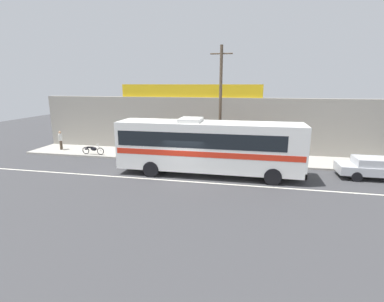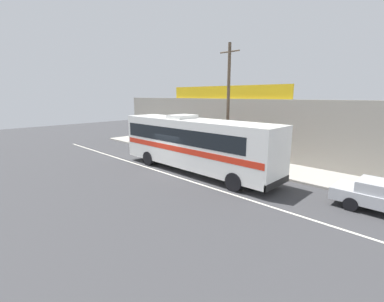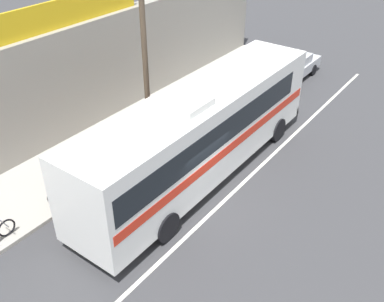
{
  "view_description": "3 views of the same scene",
  "coord_description": "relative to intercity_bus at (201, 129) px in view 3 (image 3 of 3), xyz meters",
  "views": [
    {
      "loc": [
        3.95,
        -17.09,
        5.99
      ],
      "look_at": [
        0.21,
        1.33,
        1.46
      ],
      "focal_mm": 26.37,
      "sensor_mm": 36.0,
      "label": 1
    },
    {
      "loc": [
        13.35,
        -11.54,
        5.1
      ],
      "look_at": [
        1.46,
        0.55,
        1.49
      ],
      "focal_mm": 24.58,
      "sensor_mm": 36.0,
      "label": 2
    },
    {
      "loc": [
        -10.04,
        -7.16,
        10.17
      ],
      "look_at": [
        1.2,
        1.15,
        1.07
      ],
      "focal_mm": 40.74,
      "sensor_mm": 36.0,
      "label": 3
    }
  ],
  "objects": [
    {
      "name": "ground_plane",
      "position": [
        -1.33,
        -0.85,
        -2.07
      ],
      "size": [
        70.0,
        70.0,
        0.0
      ],
      "primitive_type": "plane",
      "color": "#3A3A3D"
    },
    {
      "name": "sidewalk_slab",
      "position": [
        -1.33,
        4.35,
        -2.0
      ],
      "size": [
        30.0,
        3.6,
        0.14
      ],
      "primitive_type": "cube",
      "color": "#A8A399",
      "rests_on": "ground_plane"
    },
    {
      "name": "storefront_facade",
      "position": [
        -1.33,
        6.5,
        0.33
      ],
      "size": [
        30.0,
        0.7,
        4.8
      ],
      "primitive_type": "cube",
      "color": "gray",
      "rests_on": "ground_plane"
    },
    {
      "name": "storefront_billboard",
      "position": [
        -2.57,
        6.5,
        3.28
      ],
      "size": [
        12.46,
        0.12,
        1.1
      ],
      "primitive_type": "cube",
      "color": "gold",
      "rests_on": "storefront_facade"
    },
    {
      "name": "road_center_stripe",
      "position": [
        -1.33,
        -1.65,
        -2.06
      ],
      "size": [
        30.0,
        0.14,
        0.01
      ],
      "primitive_type": "cube",
      "color": "silver",
      "rests_on": "ground_plane"
    },
    {
      "name": "intercity_bus",
      "position": [
        0.0,
        0.0,
        0.0
      ],
      "size": [
        12.05,
        2.66,
        3.78
      ],
      "color": "white",
      "rests_on": "ground_plane"
    },
    {
      "name": "parked_car",
      "position": [
        10.64,
        1.3,
        -1.33
      ],
      "size": [
        4.49,
        1.85,
        1.37
      ],
      "color": "#B7BABF",
      "rests_on": "ground_plane"
    },
    {
      "name": "utility_pole",
      "position": [
        0.49,
        3.02,
        2.46
      ],
      "size": [
        1.6,
        0.22,
        8.49
      ],
      "color": "brown",
      "rests_on": "sidewalk_slab"
    },
    {
      "name": "motorcycle_purple",
      "position": [
        -4.0,
        3.07,
        -1.5
      ],
      "size": [
        1.84,
        0.56,
        0.94
      ],
      "color": "black",
      "rests_on": "sidewalk_slab"
    }
  ]
}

